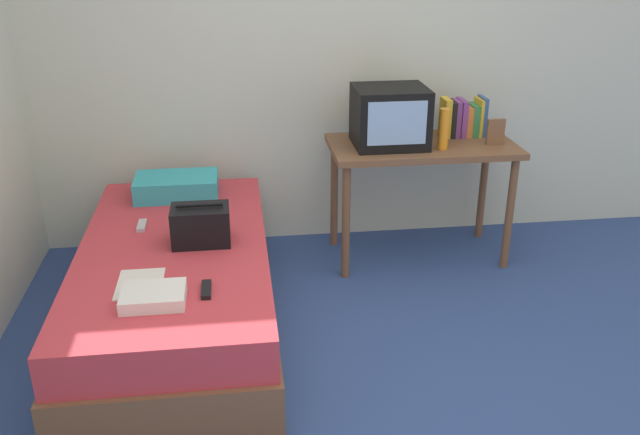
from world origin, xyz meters
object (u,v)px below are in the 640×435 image
(handbag, at_px, (201,225))
(remote_silver, at_px, (142,226))
(desk, at_px, (422,159))
(water_bottle, at_px, (444,129))
(remote_dark, at_px, (206,290))
(bed, at_px, (177,287))
(book_row, at_px, (462,118))
(tv, at_px, (390,117))
(folded_towel, at_px, (153,296))
(picture_frame, at_px, (496,132))
(magazine, at_px, (140,284))
(pillow, at_px, (177,186))

(handbag, xyz_separation_m, remote_silver, (-0.34, 0.24, -0.09))
(desk, xyz_separation_m, water_bottle, (0.09, -0.13, 0.23))
(handbag, bearing_deg, remote_dark, -86.21)
(bed, distance_m, book_row, 2.09)
(tv, xyz_separation_m, folded_towel, (-1.34, -1.27, -0.43))
(book_row, height_order, picture_frame, book_row)
(bed, xyz_separation_m, desk, (1.51, 0.69, 0.43))
(picture_frame, height_order, handbag, picture_frame)
(book_row, relative_size, magazine, 0.96)
(remote_silver, bearing_deg, pillow, 70.17)
(bed, xyz_separation_m, handbag, (0.15, 0.01, 0.35))
(bed, xyz_separation_m, picture_frame, (1.95, 0.61, 0.62))
(handbag, bearing_deg, magazine, -122.69)
(bed, relative_size, water_bottle, 7.99)
(tv, distance_m, folded_towel, 1.90)
(water_bottle, height_order, remote_dark, water_bottle)
(tv, xyz_separation_m, pillow, (-1.32, 0.02, -0.40))
(pillow, height_order, magazine, pillow)
(bed, xyz_separation_m, remote_dark, (0.19, -0.52, 0.26))
(bed, distance_m, magazine, 0.51)
(desk, relative_size, water_bottle, 4.64)
(bed, height_order, remote_silver, remote_silver)
(tv, distance_m, book_row, 0.54)
(tv, distance_m, pillow, 1.37)
(book_row, height_order, remote_dark, book_row)
(water_bottle, distance_m, handbag, 1.58)
(desk, distance_m, folded_towel, 2.02)
(handbag, relative_size, folded_towel, 1.07)
(remote_silver, xyz_separation_m, folded_towel, (0.14, -0.84, 0.02))
(pillow, distance_m, folded_towel, 1.29)
(picture_frame, bearing_deg, folded_towel, -149.01)
(remote_dark, bearing_deg, tv, 47.45)
(desk, height_order, folded_towel, desk)
(desk, xyz_separation_m, book_row, (0.30, 0.14, 0.22))
(water_bottle, height_order, handbag, water_bottle)
(water_bottle, bearing_deg, tv, 158.03)
(bed, height_order, water_bottle, water_bottle)
(remote_dark, bearing_deg, desk, 42.51)
(desk, distance_m, picture_frame, 0.48)
(picture_frame, distance_m, pillow, 1.99)
(tv, relative_size, remote_silver, 3.06)
(tv, height_order, pillow, tv)
(picture_frame, xyz_separation_m, remote_silver, (-2.13, -0.36, -0.35))
(pillow, xyz_separation_m, folded_towel, (-0.02, -1.29, -0.03))
(pillow, bearing_deg, bed, -88.34)
(tv, bearing_deg, magazine, -142.10)
(picture_frame, bearing_deg, magazine, -153.67)
(water_bottle, relative_size, remote_dark, 1.60)
(water_bottle, distance_m, remote_dark, 1.83)
(desk, height_order, remote_dark, desk)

